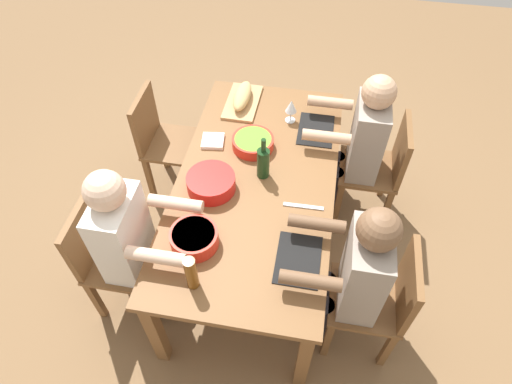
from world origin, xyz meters
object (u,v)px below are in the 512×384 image
(bread_loaf, at_px, (242,96))
(napkin_stack, at_px, (213,141))
(diner_near_right, at_px, (360,140))
(serving_bowl_greens, at_px, (194,237))
(diner_near_left, at_px, (355,273))
(dining_table, at_px, (256,189))
(chair_far_left, at_px, (109,254))
(diner_far_left, at_px, (131,238))
(serving_bowl_salad, at_px, (253,142))
(beer_bottle, at_px, (191,273))
(serving_bowl_pasta, at_px, (211,182))
(cutting_board, at_px, (243,102))
(wine_glass, at_px, (291,107))
(chair_near_right, at_px, (381,166))
(chair_far_right, at_px, (162,139))
(wine_bottle, at_px, (263,162))
(chair_near_left, at_px, (382,298))

(bread_loaf, xyz_separation_m, napkin_stack, (-0.42, 0.11, -0.05))
(diner_near_right, relative_size, serving_bowl_greens, 4.68)
(diner_near_left, bearing_deg, dining_table, 50.34)
(chair_far_left, distance_m, diner_far_left, 0.28)
(serving_bowl_salad, height_order, beer_bottle, beer_bottle)
(serving_bowl_pasta, relative_size, bread_loaf, 0.89)
(cutting_board, xyz_separation_m, wine_glass, (-0.12, -0.35, 0.11))
(chair_near_right, bearing_deg, serving_bowl_pasta, 120.62)
(serving_bowl_salad, relative_size, serving_bowl_greens, 1.04)
(serving_bowl_pasta, bearing_deg, chair_far_right, 41.69)
(chair_far_right, bearing_deg, wine_glass, -85.91)
(chair_far_left, relative_size, wine_glass, 5.12)
(chair_near_right, distance_m, beer_bottle, 1.63)
(diner_far_left, bearing_deg, diner_near_right, -50.34)
(diner_near_right, xyz_separation_m, beer_bottle, (-1.24, 0.79, 0.15))
(dining_table, xyz_separation_m, wine_bottle, (0.05, -0.03, 0.19))
(wine_glass, bearing_deg, diner_near_right, -97.89)
(napkin_stack, bearing_deg, chair_near_left, -124.70)
(chair_far_left, bearing_deg, serving_bowl_salad, -42.76)
(chair_near_left, height_order, beer_bottle, beer_bottle)
(diner_far_left, xyz_separation_m, wine_bottle, (0.56, -0.65, 0.15))
(chair_near_right, height_order, chair_near_left, same)
(chair_far_left, relative_size, cutting_board, 2.12)
(chair_near_left, height_order, napkin_stack, chair_near_left)
(chair_far_right, distance_m, serving_bowl_greens, 1.19)
(chair_far_right, height_order, serving_bowl_greens, chair_far_right)
(serving_bowl_greens, relative_size, cutting_board, 0.64)
(chair_near_left, relative_size, napkin_stack, 6.07)
(serving_bowl_pasta, relative_size, wine_bottle, 0.98)
(bread_loaf, xyz_separation_m, wine_glass, (-0.12, -0.35, 0.05))
(serving_bowl_salad, bearing_deg, napkin_stack, 91.02)
(beer_bottle, xyz_separation_m, wine_glass, (1.31, -0.32, 0.01))
(beer_bottle, xyz_separation_m, napkin_stack, (1.01, 0.15, -0.10))
(dining_table, height_order, beer_bottle, beer_bottle)
(diner_far_left, relative_size, serving_bowl_salad, 4.52)
(chair_far_left, xyz_separation_m, diner_near_right, (1.01, -1.41, 0.21))
(beer_bottle, bearing_deg, wine_glass, -13.58)
(diner_near_left, distance_m, bread_loaf, 1.46)
(dining_table, xyz_separation_m, serving_bowl_pasta, (-0.11, 0.25, 0.14))
(serving_bowl_salad, height_order, wine_glass, wine_glass)
(chair_far_right, relative_size, cutting_board, 2.12)
(diner_far_left, bearing_deg, napkin_stack, -19.72)
(wine_glass, distance_m, napkin_stack, 0.56)
(beer_bottle, bearing_deg, diner_near_right, -32.55)
(chair_far_left, height_order, cutting_board, chair_far_left)
(serving_bowl_salad, distance_m, cutting_board, 0.44)
(napkin_stack, bearing_deg, diner_near_right, -76.10)
(diner_far_left, height_order, beer_bottle, diner_far_left)
(diner_near_left, xyz_separation_m, napkin_stack, (0.78, 0.94, 0.05))
(dining_table, xyz_separation_m, chair_far_left, (-0.51, 0.79, -0.18))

